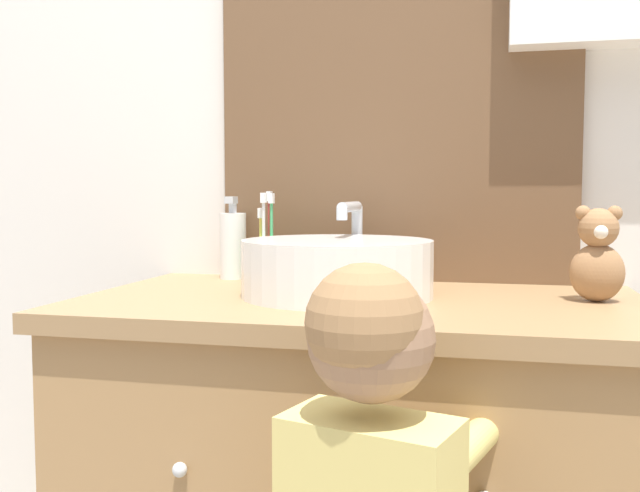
# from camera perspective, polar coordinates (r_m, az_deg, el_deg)

# --- Properties ---
(wall_back) EXTENTS (3.20, 0.18, 2.50)m
(wall_back) POSITION_cam_1_polar(r_m,az_deg,el_deg) (1.65, 6.27, 12.25)
(wall_back) COLOR silver
(wall_back) RESTS_ON ground_plane
(sink_basin) EXTENTS (0.36, 0.41, 0.18)m
(sink_basin) POSITION_cam_1_polar(r_m,az_deg,el_deg) (1.35, 1.44, -1.67)
(sink_basin) COLOR white
(sink_basin) RESTS_ON vanity_counter
(toothbrush_holder) EXTENTS (0.07, 0.07, 0.20)m
(toothbrush_holder) POSITION_cam_1_polar(r_m,az_deg,el_deg) (1.57, -4.42, -0.90)
(toothbrush_holder) COLOR #66B27F
(toothbrush_holder) RESTS_ON vanity_counter
(soap_dispenser) EXTENTS (0.06, 0.06, 0.19)m
(soap_dispenser) POSITION_cam_1_polar(r_m,az_deg,el_deg) (1.64, -6.97, 0.12)
(soap_dispenser) COLOR white
(soap_dispenser) RESTS_ON vanity_counter
(teddy_bear) EXTENTS (0.10, 0.08, 0.17)m
(teddy_bear) POSITION_cam_1_polar(r_m,az_deg,el_deg) (1.37, 21.32, -0.78)
(teddy_bear) COLOR #9E7047
(teddy_bear) RESTS_ON vanity_counter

